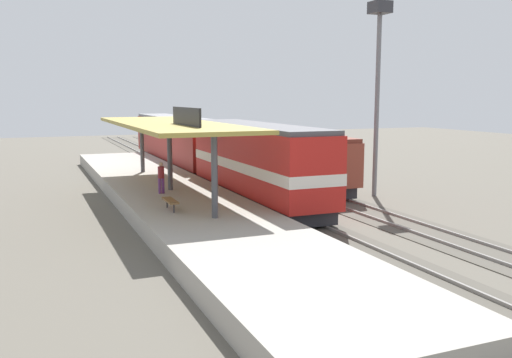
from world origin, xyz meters
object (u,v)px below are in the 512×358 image
(person_waiting, at_px, (161,176))
(freight_car, at_px, (296,159))
(platform_bench, at_px, (170,201))
(light_mast, at_px, (378,58))
(locomotive, at_px, (257,163))
(passenger_carriage_single, at_px, (177,141))

(person_waiting, bearing_deg, freight_car, 19.81)
(platform_bench, bearing_deg, light_mast, 15.10)
(freight_car, bearing_deg, locomotive, -137.24)
(platform_bench, relative_size, person_waiting, 0.99)
(freight_car, xyz_separation_m, person_waiting, (-9.95, -3.58, -0.12))
(platform_bench, height_order, light_mast, light_mast)
(freight_car, bearing_deg, person_waiting, -160.19)
(locomotive, bearing_deg, passenger_carriage_single, 90.00)
(light_mast, bearing_deg, passenger_carriage_single, 113.14)
(passenger_carriage_single, bearing_deg, person_waiting, -107.17)
(locomotive, height_order, light_mast, light_mast)
(platform_bench, distance_m, passenger_carriage_single, 22.80)
(platform_bench, distance_m, freight_car, 13.43)
(light_mast, height_order, person_waiting, light_mast)
(person_waiting, bearing_deg, locomotive, -7.11)
(platform_bench, relative_size, freight_car, 0.14)
(platform_bench, distance_m, locomotive, 7.28)
(platform_bench, bearing_deg, freight_car, 37.82)
(passenger_carriage_single, relative_size, person_waiting, 11.70)
(locomotive, distance_m, light_mast, 9.84)
(platform_bench, bearing_deg, passenger_carriage_single, 74.73)
(platform_bench, bearing_deg, person_waiting, 82.09)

